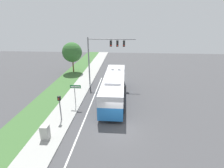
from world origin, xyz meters
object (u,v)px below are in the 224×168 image
(pedestrian_signal, at_px, (60,104))
(utility_cabinet, at_px, (45,132))
(bus, at_px, (114,86))
(street_sign, at_px, (75,92))
(signal_gantry, at_px, (104,51))

(pedestrian_signal, distance_m, utility_cabinet, 3.28)
(bus, xyz_separation_m, street_sign, (-4.37, -2.75, 0.20))
(pedestrian_signal, height_order, utility_cabinet, pedestrian_signal)
(bus, relative_size, signal_gantry, 1.66)
(pedestrian_signal, xyz_separation_m, utility_cabinet, (-0.32, -3.04, -1.17))
(bus, xyz_separation_m, pedestrian_signal, (-5.10, -5.84, 0.13))
(signal_gantry, bearing_deg, street_sign, -107.79)
(pedestrian_signal, relative_size, street_sign, 0.97)
(street_sign, bearing_deg, bus, 32.24)
(bus, distance_m, street_sign, 5.17)
(street_sign, xyz_separation_m, utility_cabinet, (-1.05, -6.13, -1.24))
(street_sign, bearing_deg, signal_gantry, 72.21)
(bus, bearing_deg, signal_gantry, 110.84)
(bus, distance_m, pedestrian_signal, 7.76)
(bus, bearing_deg, utility_cabinet, -121.36)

